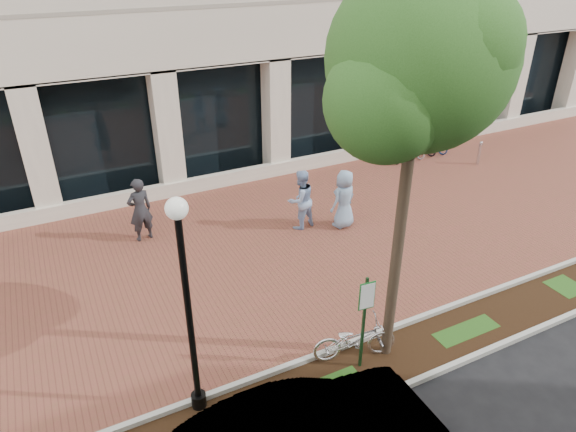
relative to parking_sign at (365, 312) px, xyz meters
name	(u,v)px	position (x,y,z in m)	size (l,w,h in m)	color
ground	(287,242)	(0.87, 5.11, -1.43)	(120.00, 120.00, 0.00)	black
brick_plaza	(287,242)	(0.87, 5.11, -1.42)	(40.00, 9.00, 0.01)	brown
planting_strip	(398,357)	(0.87, -0.14, -1.42)	(40.00, 1.50, 0.01)	black
curb_plaza_side	(378,333)	(0.87, 0.61, -1.37)	(40.00, 0.12, 0.12)	#B6B6AB
curb_street_side	(422,379)	(0.87, -0.89, -1.37)	(40.00, 0.12, 0.12)	#B6B6AB
parking_sign	(365,312)	(0.00, 0.00, 0.00)	(0.34, 0.07, 2.22)	#143819
lamppost	(187,301)	(-3.29, 0.51, 1.05)	(0.36, 0.36, 4.39)	black
street_tree	(420,71)	(0.78, 0.15, 4.50)	(3.64, 3.04, 7.65)	#4D3C2C
locked_bicycle	(355,340)	(0.03, 0.30, -0.96)	(0.62, 1.78, 0.93)	silver
pedestrian_left	(140,210)	(-2.82, 7.16, -0.46)	(0.71, 0.46, 1.93)	#25252A
pedestrian_mid	(301,200)	(1.63, 5.74, -0.50)	(0.90, 0.71, 1.86)	#95B2DE
pedestrian_right	(344,199)	(2.83, 5.21, -0.51)	(0.89, 0.58, 1.83)	#84A4C5
bollard	(479,153)	(10.18, 7.03, -0.95)	(0.12, 0.12, 0.94)	silver
bike_rack_cluster	(412,144)	(8.50, 9.01, -0.98)	(2.95, 1.71, 0.96)	black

